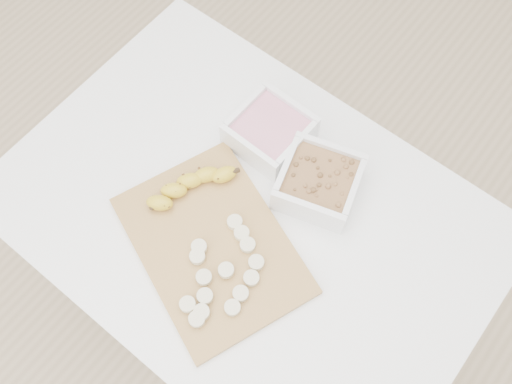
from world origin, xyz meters
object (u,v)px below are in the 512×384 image
Objects in this scene: bowl_yogurt at (270,131)px; banana at (189,187)px; table at (248,231)px; cutting_board at (212,245)px; bowl_granola at (319,182)px.

banana is (-0.05, -0.20, -0.01)m from bowl_yogurt.
banana is at bearing -163.81° from table.
table is 2.60× the size of cutting_board.
cutting_board is 0.13m from banana.
table is 5.16× the size of bowl_granola.
bowl_yogurt is 0.83× the size of banana.
table is at bearing 83.59° from cutting_board.
banana reaches higher than cutting_board.
bowl_granola is 1.02× the size of banana.
banana is at bearing -139.89° from bowl_granola.
bowl_granola is (0.08, 0.14, 0.13)m from table.
table is 0.23m from bowl_yogurt.
bowl_granola is 0.25m from cutting_board.
cutting_board is at bearing -96.41° from table.
bowl_granola is 0.27m from banana.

